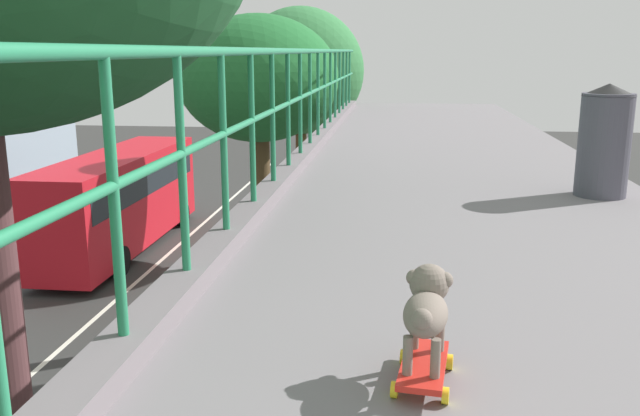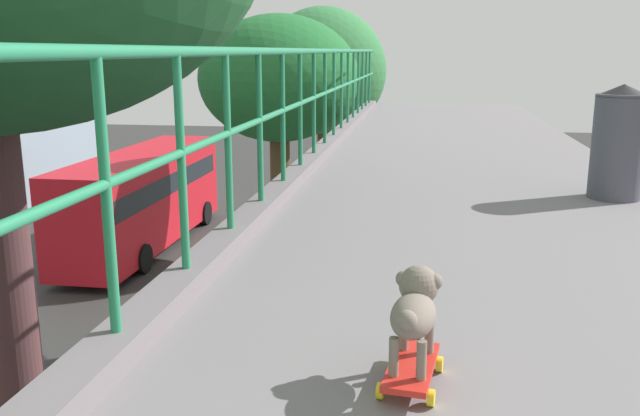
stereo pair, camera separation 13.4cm
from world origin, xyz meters
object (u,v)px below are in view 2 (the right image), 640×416
at_px(toy_skateboard, 411,368).
at_px(litter_bin, 619,141).
at_px(city_bus, 143,195).
at_px(small_dog, 415,307).

bearing_deg(toy_skateboard, litter_bin, 65.43).
xyz_separation_m(city_bus, litter_bin, (11.55, -16.49, 4.35)).
bearing_deg(toy_skateboard, small_dog, 82.94).
bearing_deg(litter_bin, toy_skateboard, -114.57).
distance_m(city_bus, litter_bin, 20.60).
relative_size(city_bus, toy_skateboard, 23.51).
relative_size(toy_skateboard, small_dog, 1.01).
xyz_separation_m(city_bus, small_dog, (9.95, -19.96, 4.16)).
height_order(city_bus, small_dog, small_dog).
bearing_deg(litter_bin, city_bus, 125.00).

